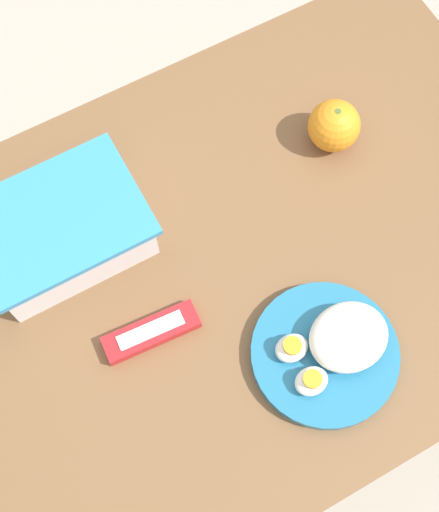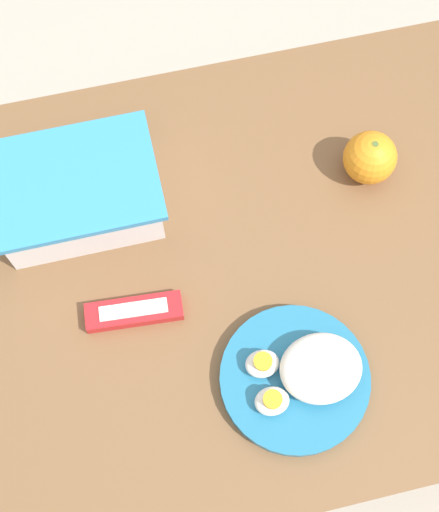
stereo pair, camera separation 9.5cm
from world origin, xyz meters
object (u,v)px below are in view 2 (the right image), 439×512
(orange_fruit, at_px, (370,158))
(candy_bar, at_px, (134,312))
(rice_plate, at_px, (302,375))
(food_container, at_px, (79,195))

(orange_fruit, bearing_deg, candy_bar, -159.35)
(rice_plate, bearing_deg, orange_fruit, 57.66)
(rice_plate, bearing_deg, food_container, 127.33)
(orange_fruit, bearing_deg, rice_plate, -122.34)
(food_container, height_order, candy_bar, food_container)
(food_container, height_order, orange_fruit, food_container)
(orange_fruit, height_order, candy_bar, orange_fruit)
(food_container, relative_size, rice_plate, 1.17)
(food_container, distance_m, orange_fruit, 0.41)
(rice_plate, height_order, candy_bar, rice_plate)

